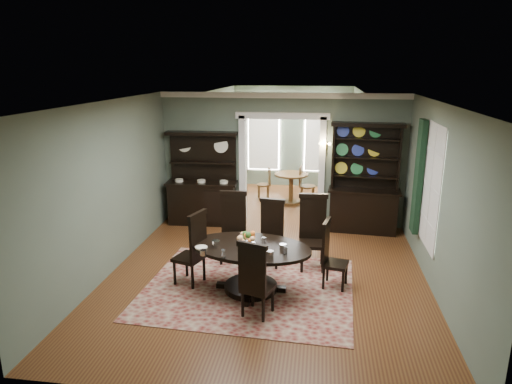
# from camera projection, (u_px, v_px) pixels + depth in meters

# --- Properties ---
(room) EXTENTS (5.51, 6.01, 3.01)m
(room) POSITION_uv_depth(u_px,v_px,m) (266.00, 191.00, 7.50)
(room) COLOR brown
(room) RESTS_ON ground
(parlor) EXTENTS (3.51, 3.50, 3.01)m
(parlor) POSITION_uv_depth(u_px,v_px,m) (290.00, 142.00, 12.75)
(parlor) COLOR brown
(parlor) RESTS_ON ground
(doorway_trim) EXTENTS (2.08, 0.25, 2.57)m
(doorway_trim) POSITION_uv_depth(u_px,v_px,m) (282.00, 155.00, 10.31)
(doorway_trim) COLOR silver
(doorway_trim) RESTS_ON floor
(right_window) EXTENTS (0.15, 1.47, 2.12)m
(right_window) POSITION_uv_depth(u_px,v_px,m) (425.00, 182.00, 7.97)
(right_window) COLOR white
(right_window) RESTS_ON wall_right
(wall_sconce) EXTENTS (0.27, 0.21, 0.21)m
(wall_sconce) POSITION_uv_depth(u_px,v_px,m) (325.00, 145.00, 9.96)
(wall_sconce) COLOR gold
(wall_sconce) RESTS_ON back_wall_right
(rug) EXTENTS (3.51, 3.00, 0.01)m
(rug) POSITION_uv_depth(u_px,v_px,m) (249.00, 288.00, 7.57)
(rug) COLOR maroon
(rug) RESTS_ON floor
(dining_table) EXTENTS (2.13, 2.08, 0.77)m
(dining_table) POSITION_uv_depth(u_px,v_px,m) (251.00, 260.00, 7.35)
(dining_table) COLOR black
(dining_table) RESTS_ON rug
(centerpiece) EXTENTS (1.50, 0.96, 0.25)m
(centerpiece) POSITION_uv_depth(u_px,v_px,m) (246.00, 242.00, 7.25)
(centerpiece) COLOR white
(centerpiece) RESTS_ON dining_table
(chair_far_left) EXTENTS (0.51, 0.48, 1.32)m
(chair_far_left) POSITION_uv_depth(u_px,v_px,m) (233.00, 224.00, 8.53)
(chair_far_left) COLOR black
(chair_far_left) RESTS_ON rug
(chair_far_mid) EXTENTS (0.50, 0.48, 1.22)m
(chair_far_mid) POSITION_uv_depth(u_px,v_px,m) (271.00, 230.00, 8.38)
(chair_far_mid) COLOR black
(chair_far_mid) RESTS_ON rug
(chair_far_right) EXTENTS (0.53, 0.51, 1.36)m
(chair_far_right) POSITION_uv_depth(u_px,v_px,m) (313.00, 229.00, 8.21)
(chair_far_right) COLOR black
(chair_far_right) RESTS_ON rug
(chair_end_left) EXTENTS (0.57, 0.59, 1.28)m
(chair_end_left) POSITION_uv_depth(u_px,v_px,m) (194.00, 247.00, 7.53)
(chair_end_left) COLOR black
(chair_end_left) RESTS_ON rug
(chair_end_right) EXTENTS (0.48, 0.50, 1.15)m
(chair_end_right) POSITION_uv_depth(u_px,v_px,m) (330.00, 252.00, 7.49)
(chair_end_right) COLOR black
(chair_end_right) RESTS_ON rug
(chair_near) EXTENTS (0.55, 0.53, 1.20)m
(chair_near) POSITION_uv_depth(u_px,v_px,m) (255.00, 278.00, 6.51)
(chair_near) COLOR black
(chair_near) RESTS_ON rug
(sideboard) EXTENTS (1.64, 0.65, 2.13)m
(sideboard) POSITION_uv_depth(u_px,v_px,m) (203.00, 192.00, 10.55)
(sideboard) COLOR black
(sideboard) RESTS_ON floor
(welsh_dresser) EXTENTS (1.58, 0.68, 2.40)m
(welsh_dresser) POSITION_uv_depth(u_px,v_px,m) (364.00, 193.00, 10.00)
(welsh_dresser) COLOR black
(welsh_dresser) RESTS_ON floor
(parlor_table) EXTENTS (0.89, 0.89, 0.82)m
(parlor_table) POSITION_uv_depth(u_px,v_px,m) (291.00, 184.00, 12.08)
(parlor_table) COLOR #563718
(parlor_table) RESTS_ON parlor_floor
(parlor_chair_left) EXTENTS (0.39, 0.38, 0.85)m
(parlor_chair_left) POSITION_uv_depth(u_px,v_px,m) (266.00, 183.00, 12.52)
(parlor_chair_left) COLOR #563718
(parlor_chair_left) RESTS_ON parlor_floor
(parlor_chair_right) EXTENTS (0.44, 0.43, 1.02)m
(parlor_chair_right) POSITION_uv_depth(u_px,v_px,m) (305.00, 184.00, 12.05)
(parlor_chair_right) COLOR #563718
(parlor_chair_right) RESTS_ON parlor_floor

